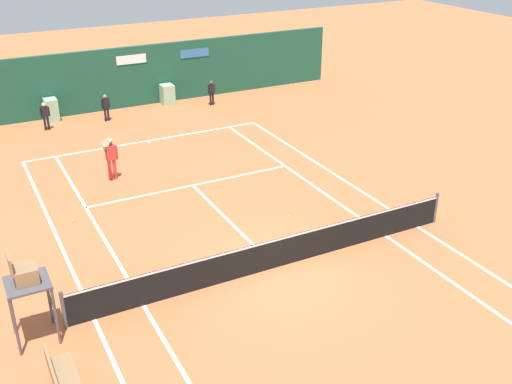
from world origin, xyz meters
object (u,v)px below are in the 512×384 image
umpire_chair (26,282)px  tennis_ball_mid_court (289,216)px  player_on_baseline (111,156)px  ball_kid_left_post (45,114)px  tennis_ball_by_sideline (73,221)px  ball_kid_centre_post (211,91)px  ball_kid_right_post (106,106)px  player_bench (61,375)px

umpire_chair → tennis_ball_mid_court: (8.64, 2.63, -1.61)m
player_on_baseline → ball_kid_left_post: player_on_baseline is taller
tennis_ball_by_sideline → ball_kid_centre_post: bearing=46.1°
player_on_baseline → ball_kid_right_post: 7.12m
tennis_ball_by_sideline → player_on_baseline: bearing=52.2°
ball_kid_centre_post → tennis_ball_by_sideline: ball_kid_centre_post is taller
player_on_baseline → tennis_ball_by_sideline: bearing=57.1°
umpire_chair → player_on_baseline: size_ratio=1.32×
player_bench → tennis_ball_mid_court: player_bench is taller
ball_kid_centre_post → tennis_ball_mid_court: ball_kid_centre_post is taller
umpire_chair → player_bench: bearing=5.1°
umpire_chair → tennis_ball_by_sideline: bearing=159.7°
tennis_ball_by_sideline → ball_kid_right_post: bearing=68.7°
umpire_chair → ball_kid_right_post: umpire_chair is taller
ball_kid_left_post → tennis_ball_mid_court: (5.61, -12.71, -0.73)m
tennis_ball_mid_court → ball_kid_left_post: bearing=113.8°
ball_kid_centre_post → player_on_baseline: bearing=37.0°
umpire_chair → player_bench: (0.19, -2.18, -1.13)m
ball_kid_left_post → ball_kid_right_post: ball_kid_left_post is taller
ball_kid_centre_post → tennis_ball_mid_court: bearing=70.7°
player_bench → umpire_chair: bearing=-174.9°
player_bench → player_on_baseline: 11.34m
player_on_baseline → ball_kid_left_post: (-1.19, 6.93, -0.22)m
ball_kid_centre_post → ball_kid_right_post: bearing=-7.0°
player_bench → ball_kid_right_post: ball_kid_right_post is taller
player_bench → player_on_baseline: (4.03, 10.59, 0.47)m
ball_kid_centre_post → ball_kid_left_post: size_ratio=0.97×
umpire_chair → player_bench: 2.46m
player_bench → ball_kid_centre_post: bearing=147.4°
umpire_chair → player_on_baseline: 9.43m
umpire_chair → ball_kid_right_post: 16.44m
ball_kid_right_post → tennis_ball_mid_court: ball_kid_right_post is taller
tennis_ball_by_sideline → ball_kid_left_post: bearing=84.4°
umpire_chair → ball_kid_left_post: (3.03, 15.34, -0.88)m
ball_kid_left_post → ball_kid_centre_post: bearing=174.9°
player_on_baseline → tennis_ball_mid_court: player_on_baseline is taller
ball_kid_left_post → tennis_ball_by_sideline: (-0.94, -9.66, -0.73)m
player_on_baseline → ball_kid_right_post: size_ratio=1.41×
ball_kid_centre_post → tennis_ball_by_sideline: size_ratio=18.91×
player_bench → tennis_ball_mid_court: bearing=119.6°
player_on_baseline → ball_kid_centre_post: size_ratio=1.44×
ball_kid_centre_post → ball_kid_right_post: ball_kid_right_post is taller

